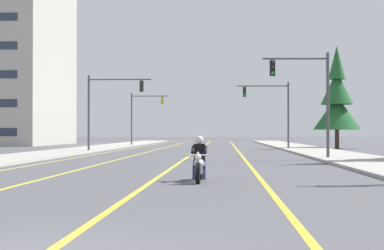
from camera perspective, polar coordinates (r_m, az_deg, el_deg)
name	(u,v)px	position (r m, az deg, el deg)	size (l,w,h in m)	color
lane_stripe_center	(198,150)	(51.53, 0.65, -2.51)	(0.16, 100.00, 0.01)	yellow
lane_stripe_left	(157,150)	(51.84, -3.55, -2.49)	(0.16, 100.00, 0.01)	yellow
lane_stripe_right	(237,150)	(51.50, 4.57, -2.50)	(0.16, 100.00, 0.01)	yellow
lane_stripe_far_left	(124,149)	(52.28, -6.88, -2.48)	(0.16, 100.00, 0.01)	yellow
sidewalk_kerb_right	(315,151)	(47.08, 12.31, -2.57)	(4.40, 110.00, 0.14)	#ADA89E
sidewalk_kerb_left	(76,150)	(48.08, -11.67, -2.54)	(4.40, 110.00, 0.14)	#ADA89E
motorcycle_with_rider	(199,163)	(18.02, 0.73, -3.88)	(0.70, 2.19, 1.46)	black
traffic_signal_near_right	(309,90)	(33.34, 11.80, 3.49)	(3.86, 0.50, 6.20)	#47474C
traffic_signal_near_left	(107,101)	(45.95, -8.61, 2.42)	(5.14, 0.37, 6.20)	#47474C
traffic_signal_mid_right	(273,105)	(52.20, 8.24, 2.01)	(4.81, 0.41, 6.20)	#47474C
traffic_signal_mid_left	(142,111)	(66.30, -5.09, 1.39)	(4.37, 0.37, 6.20)	#47474C
conifer_tree_right_verge_far	(337,101)	(56.36, 14.45, 2.33)	(4.54, 4.54, 10.00)	#4C3828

